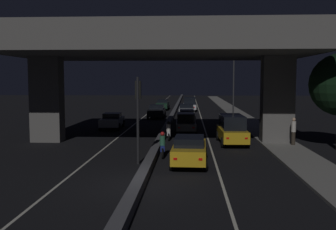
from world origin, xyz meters
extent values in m
plane|color=black|center=(0.00, 0.00, 0.00)|extent=(200.00, 200.00, 0.00)
cube|color=beige|center=(-3.51, 35.00, 0.00)|extent=(0.12, 126.00, 0.00)
cube|color=beige|center=(3.51, 35.00, 0.00)|extent=(0.12, 126.00, 0.00)
cube|color=#4C4C51|center=(0.00, 35.00, 0.21)|extent=(0.49, 126.00, 0.41)
cube|color=gray|center=(8.34, 28.00, 0.07)|extent=(2.55, 126.00, 0.13)
cube|color=#5B5956|center=(-8.26, 11.66, 3.08)|extent=(2.19, 1.29, 6.16)
cube|color=#5B5956|center=(8.26, 11.66, 3.08)|extent=(2.19, 1.29, 6.16)
cube|color=#5B5956|center=(0.00, 11.66, 7.06)|extent=(21.13, 12.52, 1.80)
cube|color=#333335|center=(0.00, 11.66, 8.40)|extent=(21.13, 0.40, 0.90)
cylinder|color=black|center=(-0.64, 4.22, 2.32)|extent=(0.14, 0.14, 4.64)
cube|color=black|center=(-0.64, 4.40, 3.96)|extent=(0.30, 0.28, 0.95)
sphere|color=red|center=(-0.64, 4.55, 4.26)|extent=(0.18, 0.18, 0.18)
sphere|color=black|center=(-0.64, 4.55, 3.96)|extent=(0.18, 0.18, 0.18)
sphere|color=black|center=(-0.64, 4.55, 3.66)|extent=(0.18, 0.18, 0.18)
cylinder|color=#2D2D30|center=(7.42, 31.74, 3.61)|extent=(0.18, 0.18, 7.22)
cylinder|color=#2D2D30|center=(6.39, 31.74, 7.07)|extent=(2.06, 0.10, 0.10)
ellipsoid|color=#F2B759|center=(5.36, 31.74, 6.97)|extent=(0.56, 0.32, 0.24)
cube|color=gold|center=(2.09, 4.25, 0.71)|extent=(1.86, 4.51, 0.73)
cube|color=black|center=(2.09, 4.03, 1.30)|extent=(1.57, 2.19, 0.45)
cylinder|color=black|center=(1.31, 5.75, 0.34)|extent=(0.22, 0.69, 0.69)
cylinder|color=black|center=(2.98, 5.69, 0.34)|extent=(0.22, 0.69, 0.69)
cylinder|color=black|center=(1.21, 2.81, 0.34)|extent=(0.22, 0.69, 0.69)
cylinder|color=black|center=(2.87, 2.75, 0.34)|extent=(0.22, 0.69, 0.69)
cube|color=red|center=(1.42, 2.04, 0.75)|extent=(0.18, 0.04, 0.11)
cube|color=red|center=(2.61, 1.99, 0.75)|extent=(0.18, 0.04, 0.11)
cube|color=gold|center=(5.07, 11.19, 0.72)|extent=(1.83, 4.84, 0.76)
cube|color=black|center=(5.07, 11.31, 1.57)|extent=(1.59, 3.49, 0.93)
cylinder|color=black|center=(4.20, 12.75, 0.34)|extent=(0.22, 0.68, 0.68)
cylinder|color=black|center=(5.86, 12.79, 0.34)|extent=(0.22, 0.68, 0.68)
cylinder|color=black|center=(4.28, 9.59, 0.34)|extent=(0.22, 0.68, 0.68)
cylinder|color=black|center=(5.94, 9.63, 0.34)|extent=(0.22, 0.68, 0.68)
cube|color=red|center=(4.54, 8.77, 0.76)|extent=(0.18, 0.03, 0.11)
cube|color=red|center=(5.73, 8.80, 0.76)|extent=(0.18, 0.03, 0.11)
cube|color=#515459|center=(1.78, 17.11, 0.63)|extent=(1.77, 4.16, 0.58)
cube|color=black|center=(1.78, 17.11, 1.30)|extent=(1.52, 2.51, 0.75)
cylinder|color=black|center=(0.93, 18.45, 0.34)|extent=(0.22, 0.69, 0.69)
cylinder|color=black|center=(2.55, 18.49, 0.34)|extent=(0.22, 0.69, 0.69)
cylinder|color=black|center=(1.01, 15.73, 0.34)|extent=(0.22, 0.69, 0.69)
cylinder|color=black|center=(2.62, 15.78, 0.34)|extent=(0.22, 0.69, 0.69)
cube|color=red|center=(1.26, 15.03, 0.66)|extent=(0.18, 0.04, 0.11)
cube|color=red|center=(2.41, 15.06, 0.66)|extent=(0.18, 0.04, 0.11)
cube|color=silver|center=(1.80, 25.03, 0.61)|extent=(1.84, 4.26, 0.60)
cube|color=black|center=(1.81, 24.82, 1.14)|extent=(1.55, 2.07, 0.47)
cylinder|color=black|center=(0.93, 26.37, 0.31)|extent=(0.23, 0.63, 0.62)
cylinder|color=black|center=(2.55, 26.44, 0.31)|extent=(0.23, 0.63, 0.62)
cylinder|color=black|center=(1.05, 23.61, 0.31)|extent=(0.23, 0.63, 0.62)
cylinder|color=black|center=(2.67, 23.68, 0.31)|extent=(0.23, 0.63, 0.62)
cube|color=red|center=(1.31, 22.90, 0.64)|extent=(0.18, 0.04, 0.11)
cube|color=red|center=(2.47, 22.95, 0.64)|extent=(0.18, 0.04, 0.11)
cube|color=gray|center=(1.72, 32.30, 0.70)|extent=(1.93, 4.72, 0.75)
cube|color=black|center=(1.72, 32.18, 1.31)|extent=(1.66, 1.90, 0.46)
cylinder|color=black|center=(0.79, 33.84, 0.32)|extent=(0.21, 0.65, 0.65)
cylinder|color=black|center=(2.61, 33.86, 0.32)|extent=(0.21, 0.65, 0.65)
cylinder|color=black|center=(0.83, 30.74, 0.32)|extent=(0.21, 0.65, 0.65)
cylinder|color=black|center=(2.66, 30.77, 0.32)|extent=(0.21, 0.65, 0.65)
cube|color=red|center=(1.11, 29.94, 0.74)|extent=(0.18, 0.03, 0.11)
cube|color=red|center=(2.41, 29.96, 0.74)|extent=(0.18, 0.03, 0.11)
cube|color=silver|center=(2.12, 41.07, 0.66)|extent=(1.89, 4.80, 0.67)
cube|color=black|center=(2.12, 41.19, 1.49)|extent=(1.66, 3.46, 0.99)
cylinder|color=black|center=(1.20, 42.64, 0.32)|extent=(0.21, 0.65, 0.65)
cylinder|color=black|center=(3.01, 42.66, 0.32)|extent=(0.21, 0.65, 0.65)
cylinder|color=black|center=(1.23, 39.49, 0.32)|extent=(0.21, 0.65, 0.65)
cylinder|color=black|center=(3.04, 39.50, 0.32)|extent=(0.21, 0.65, 0.65)
cube|color=red|center=(1.50, 38.67, 0.69)|extent=(0.18, 0.03, 0.11)
cube|color=red|center=(2.79, 38.68, 0.69)|extent=(0.18, 0.03, 0.11)
cube|color=gray|center=(-5.07, 19.52, 0.66)|extent=(1.90, 4.53, 0.66)
cube|color=black|center=(-5.07, 19.63, 1.21)|extent=(1.59, 1.84, 0.45)
cylinder|color=black|center=(-4.17, 18.08, 0.33)|extent=(0.23, 0.67, 0.66)
cylinder|color=black|center=(-5.85, 18.02, 0.33)|extent=(0.23, 0.67, 0.66)
cylinder|color=black|center=(-4.28, 21.02, 0.33)|extent=(0.23, 0.67, 0.66)
cylinder|color=black|center=(-5.97, 20.96, 0.33)|extent=(0.23, 0.67, 0.66)
cube|color=white|center=(-4.55, 21.78, 0.56)|extent=(0.18, 0.04, 0.11)
cube|color=white|center=(-5.76, 21.74, 0.56)|extent=(0.18, 0.04, 0.11)
cube|color=black|center=(-1.77, 29.63, 0.73)|extent=(1.84, 4.16, 0.77)
cube|color=black|center=(-1.77, 29.83, 1.34)|extent=(1.61, 2.00, 0.45)
cylinder|color=black|center=(-0.88, 28.25, 0.35)|extent=(0.20, 0.70, 0.70)
cylinder|color=black|center=(-2.67, 28.26, 0.35)|extent=(0.20, 0.70, 0.70)
cylinder|color=black|center=(-0.87, 30.99, 0.35)|extent=(0.20, 0.70, 0.70)
cylinder|color=black|center=(-2.65, 31.00, 0.35)|extent=(0.20, 0.70, 0.70)
cube|color=white|center=(-1.12, 31.71, 0.62)|extent=(0.18, 0.03, 0.11)
cube|color=white|center=(-2.40, 31.71, 0.62)|extent=(0.18, 0.03, 0.11)
cube|color=black|center=(-1.93, 42.61, 0.72)|extent=(1.75, 4.59, 0.78)
cube|color=black|center=(-1.93, 42.83, 1.32)|extent=(1.51, 2.22, 0.42)
cylinder|color=black|center=(-1.15, 41.09, 0.33)|extent=(0.21, 0.67, 0.67)
cylinder|color=black|center=(-2.77, 41.12, 0.33)|extent=(0.21, 0.67, 0.67)
cylinder|color=black|center=(-1.09, 44.09, 0.33)|extent=(0.21, 0.67, 0.67)
cylinder|color=black|center=(-2.71, 44.12, 0.33)|extent=(0.21, 0.67, 0.67)
cube|color=white|center=(-1.30, 44.88, 0.60)|extent=(0.18, 0.03, 0.11)
cube|color=white|center=(-2.47, 44.90, 0.60)|extent=(0.18, 0.03, 0.11)
cylinder|color=black|center=(0.47, 6.93, 0.30)|extent=(0.12, 0.60, 0.60)
cylinder|color=black|center=(0.56, 5.69, 0.30)|extent=(0.14, 0.60, 0.60)
cube|color=navy|center=(0.52, 6.31, 0.52)|extent=(0.30, 0.95, 0.32)
cylinder|color=#26593F|center=(0.52, 6.31, 0.96)|extent=(0.34, 0.34, 0.56)
sphere|color=#B21919|center=(0.52, 6.31, 1.36)|extent=(0.24, 0.24, 0.24)
cube|color=red|center=(0.56, 5.64, 0.52)|extent=(0.08, 0.04, 0.08)
cylinder|color=black|center=(0.47, 13.60, 0.27)|extent=(0.12, 0.55, 0.55)
cylinder|color=black|center=(0.56, 12.34, 0.27)|extent=(0.14, 0.55, 0.55)
cube|color=silver|center=(0.51, 12.97, 0.49)|extent=(0.31, 0.98, 0.32)
cylinder|color=beige|center=(0.51, 12.97, 0.91)|extent=(0.34, 0.34, 0.50)
sphere|color=black|center=(0.51, 12.97, 1.28)|extent=(0.24, 0.24, 0.24)
cube|color=red|center=(0.57, 12.29, 0.49)|extent=(0.08, 0.04, 0.08)
cylinder|color=#2D261E|center=(9.07, 10.25, 0.57)|extent=(0.26, 0.26, 0.87)
cylinder|color=beige|center=(9.07, 10.25, 1.37)|extent=(0.30, 0.30, 0.73)
sphere|color=tan|center=(9.07, 10.25, 1.85)|extent=(0.24, 0.24, 0.24)
camera|label=1|loc=(2.07, -16.31, 4.46)|focal=42.00mm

